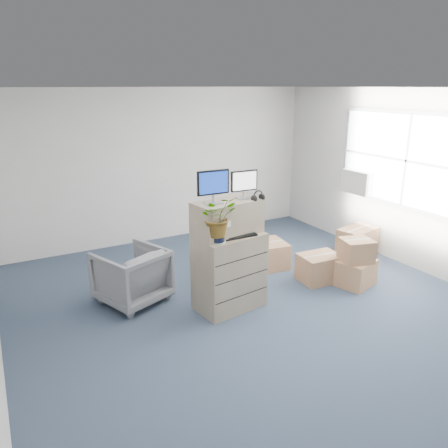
{
  "coord_description": "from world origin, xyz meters",
  "views": [
    {
      "loc": [
        -2.84,
        -4.09,
        2.83
      ],
      "look_at": [
        -0.38,
        0.4,
        1.2
      ],
      "focal_mm": 35.0,
      "sensor_mm": 36.0,
      "label": 1
    }
  ],
  "objects": [
    {
      "name": "ground",
      "position": [
        0.0,
        0.0,
        0.0
      ],
      "size": [
        7.0,
        7.0,
        0.0
      ],
      "primitive_type": "plane",
      "color": "#222A3D",
      "rests_on": "ground"
    },
    {
      "name": "wall_back",
      "position": [
        0.0,
        3.51,
        1.4
      ],
      "size": [
        6.0,
        0.02,
        2.8
      ],
      "primitive_type": "cube",
      "color": "#B4B1AB",
      "rests_on": "ground"
    },
    {
      "name": "wall_right",
      "position": [
        3.01,
        0.0,
        1.4
      ],
      "size": [
        0.02,
        7.0,
        2.8
      ],
      "primitive_type": "cube",
      "color": "#B4B1AB",
      "rests_on": "ground"
    },
    {
      "name": "window",
      "position": [
        2.96,
        0.5,
        1.7
      ],
      "size": [
        0.07,
        2.72,
        1.52
      ],
      "color": "gray",
      "rests_on": "wall_right"
    },
    {
      "name": "ac_unit",
      "position": [
        2.87,
        1.4,
        1.2
      ],
      "size": [
        0.24,
        0.6,
        0.4
      ],
      "primitive_type": "cube",
      "color": "silver",
      "rests_on": "wall_right"
    },
    {
      "name": "filing_cabinet_lower",
      "position": [
        -0.27,
        0.47,
        0.51
      ],
      "size": [
        0.94,
        0.65,
        1.02
      ],
      "primitive_type": "cube",
      "rotation": [
        0.0,
        0.0,
        0.14
      ],
      "color": "gray",
      "rests_on": "ground"
    },
    {
      "name": "filing_cabinet_upper",
      "position": [
        -0.27,
        0.51,
        1.24
      ],
      "size": [
        0.93,
        0.55,
        0.44
      ],
      "primitive_type": "cube",
      "rotation": [
        0.0,
        0.0,
        0.14
      ],
      "color": "gray",
      "rests_on": "filing_cabinet_lower"
    },
    {
      "name": "monitor_left",
      "position": [
        -0.49,
        0.48,
        1.69
      ],
      "size": [
        0.42,
        0.16,
        0.41
      ],
      "rotation": [
        0.0,
        0.0,
        -0.02
      ],
      "color": "#99999E",
      "rests_on": "filing_cabinet_upper"
    },
    {
      "name": "monitor_right",
      "position": [
        -0.03,
        0.51,
        1.66
      ],
      "size": [
        0.37,
        0.15,
        0.36
      ],
      "rotation": [
        0.0,
        0.0,
        -0.04
      ],
      "color": "#99999E",
      "rests_on": "filing_cabinet_upper"
    },
    {
      "name": "headphones",
      "position": [
        0.09,
        0.38,
        1.5
      ],
      "size": [
        0.16,
        0.04,
        0.16
      ],
      "primitive_type": "torus",
      "rotation": [
        1.57,
        0.0,
        0.14
      ],
      "color": "black",
      "rests_on": "filing_cabinet_upper"
    },
    {
      "name": "keyboard",
      "position": [
        -0.2,
        0.36,
        1.03
      ],
      "size": [
        0.46,
        0.2,
        0.02
      ],
      "primitive_type": "cube",
      "rotation": [
        0.0,
        0.0,
        -0.02
      ],
      "color": "black",
      "rests_on": "filing_cabinet_lower"
    },
    {
      "name": "mouse",
      "position": [
        0.11,
        0.44,
        1.03
      ],
      "size": [
        0.09,
        0.06,
        0.03
      ],
      "primitive_type": "ellipsoid",
      "rotation": [
        0.0,
        0.0,
        -0.05
      ],
      "color": "silver",
      "rests_on": "filing_cabinet_lower"
    },
    {
      "name": "water_bottle",
      "position": [
        -0.2,
        0.54,
        1.15
      ],
      "size": [
        0.07,
        0.07,
        0.25
      ],
      "primitive_type": "cylinder",
      "color": "gray",
      "rests_on": "filing_cabinet_lower"
    },
    {
      "name": "phone_dock",
      "position": [
        -0.34,
        0.48,
        1.07
      ],
      "size": [
        0.07,
        0.06,
        0.14
      ],
      "rotation": [
        0.0,
        0.0,
        0.14
      ],
      "color": "silver",
      "rests_on": "filing_cabinet_lower"
    },
    {
      "name": "external_drive",
      "position": [
        0.02,
        0.65,
        1.05
      ],
      "size": [
        0.23,
        0.19,
        0.06
      ],
      "primitive_type": "cube",
      "rotation": [
        0.0,
        0.0,
        0.15
      ],
      "color": "black",
      "rests_on": "filing_cabinet_lower"
    },
    {
      "name": "tissue_box",
      "position": [
        0.08,
        0.58,
        1.12
      ],
      "size": [
        0.23,
        0.13,
        0.09
      ],
      "primitive_type": "cube",
      "rotation": [
        0.0,
        0.0,
        0.05
      ],
      "color": "#3E86D2",
      "rests_on": "external_drive"
    },
    {
      "name": "potted_plant",
      "position": [
        -0.53,
        0.29,
        1.28
      ],
      "size": [
        0.48,
        0.53,
        0.47
      ],
      "rotation": [
        0.0,
        0.0,
        0.14
      ],
      "color": "#9AB390",
      "rests_on": "filing_cabinet_lower"
    },
    {
      "name": "office_chair",
      "position": [
        -1.34,
        1.24,
        0.42
      ],
      "size": [
        1.03,
        1.0,
        0.83
      ],
      "primitive_type": "imported",
      "rotation": [
        0.0,
        0.0,
        3.51
      ],
      "color": "#5D5D62",
      "rests_on": "ground"
    },
    {
      "name": "cardboard_boxes",
      "position": [
        1.64,
        0.8,
        0.25
      ],
      "size": [
        2.42,
        1.82,
        0.72
      ],
      "color": "#9B6C4A",
      "rests_on": "ground"
    }
  ]
}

